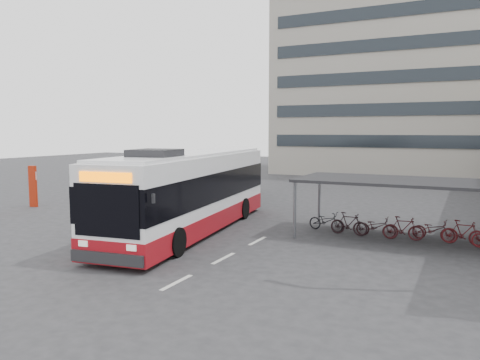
% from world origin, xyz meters
% --- Properties ---
extents(ground, '(120.00, 120.00, 0.00)m').
position_xyz_m(ground, '(0.00, 0.00, 0.00)').
color(ground, '#28282B').
rests_on(ground, ground).
extents(bike_shelter, '(10.00, 4.00, 2.54)m').
position_xyz_m(bike_shelter, '(8.47, 3.00, 1.30)').
color(bike_shelter, '#595B60').
rests_on(bike_shelter, ground).
extents(office_block, '(30.00, 15.00, 25.00)m').
position_xyz_m(office_block, '(6.00, 36.00, 12.50)').
color(office_block, gray).
rests_on(office_block, ground).
extents(road_markings, '(0.15, 7.60, 0.01)m').
position_xyz_m(road_markings, '(2.50, -3.00, 0.01)').
color(road_markings, beige).
rests_on(road_markings, ground).
extents(bus_main, '(4.54, 13.36, 3.88)m').
position_xyz_m(bus_main, '(-1.01, 0.41, 1.80)').
color(bus_main, white).
rests_on(bus_main, ground).
extents(bus_teal, '(4.22, 11.29, 3.26)m').
position_xyz_m(bus_teal, '(-5.71, 9.22, 1.52)').
color(bus_teal, white).
rests_on(bus_teal, ground).
extents(pedestrian, '(0.65, 0.71, 1.63)m').
position_xyz_m(pedestrian, '(-3.04, 0.45, 0.82)').
color(pedestrian, black).
rests_on(pedestrian, ground).
extents(sign_totem_mid, '(0.54, 0.24, 2.50)m').
position_xyz_m(sign_totem_mid, '(-13.30, 2.09, 1.29)').
color(sign_totem_mid, '#A11F09').
rests_on(sign_totem_mid, ground).
extents(sign_totem_north, '(0.50, 0.30, 2.40)m').
position_xyz_m(sign_totem_north, '(-12.01, 7.49, 1.24)').
color(sign_totem_north, '#A11F09').
rests_on(sign_totem_north, ground).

